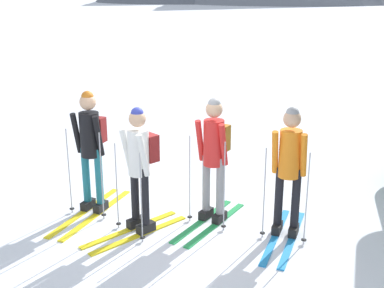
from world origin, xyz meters
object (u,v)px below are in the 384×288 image
at_px(skier_in_black, 91,145).
at_px(skier_in_orange, 289,164).
at_px(skier_in_white, 140,163).
at_px(skier_in_red, 214,153).

relative_size(skier_in_black, skier_in_orange, 1.03).
height_order(skier_in_white, skier_in_orange, skier_in_orange).
distance_m(skier_in_black, skier_in_orange, 2.79).
bearing_deg(skier_in_white, skier_in_orange, 18.37).
bearing_deg(skier_in_orange, skier_in_white, -161.63).
bearing_deg(skier_in_orange, skier_in_red, 178.23).
relative_size(skier_in_black, skier_in_red, 1.02).
bearing_deg(skier_in_black, skier_in_orange, 6.37).
relative_size(skier_in_white, skier_in_orange, 0.98).
distance_m(skier_in_white, skier_in_red, 1.03).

